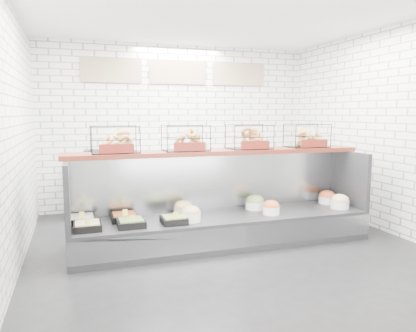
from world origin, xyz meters
name	(u,v)px	position (x,y,z in m)	size (l,w,h in m)	color
ground	(232,251)	(0.00, 0.00, 0.00)	(5.50, 5.50, 0.00)	black
room_shell	(216,91)	(0.00, 0.60, 2.06)	(5.02, 5.51, 3.01)	white
display_case	(222,219)	(-0.01, 0.34, 0.33)	(4.00, 0.90, 1.20)	black
bagel_shelf	(218,141)	(0.00, 0.52, 1.38)	(4.10, 0.50, 0.40)	#4C1710
prep_counter	(183,184)	(-0.01, 2.43, 0.47)	(4.00, 0.60, 1.20)	#93969B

